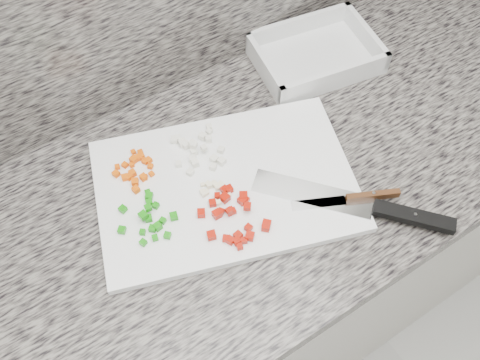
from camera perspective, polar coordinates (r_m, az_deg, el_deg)
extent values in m
cube|color=silver|center=(1.45, -2.04, -11.30)|extent=(3.92, 0.62, 0.86)
cube|color=slate|center=(1.05, -2.77, -2.11)|extent=(3.96, 0.64, 0.04)
cube|color=white|center=(1.03, -1.54, -0.58)|extent=(0.57, 0.47, 0.02)
cube|color=#DF5404|center=(1.05, -11.73, 0.36)|extent=(0.01, 0.01, 0.01)
cube|color=#DF5404|center=(1.07, -10.90, 2.34)|extent=(0.01, 0.01, 0.01)
cube|color=#DF5404|center=(1.07, -10.50, 2.55)|extent=(0.01, 0.01, 0.01)
cube|color=#DF5404|center=(1.07, -11.28, 2.15)|extent=(0.02, 0.02, 0.01)
cube|color=#DF5404|center=(1.05, -11.41, 0.72)|extent=(0.01, 0.01, 0.01)
cube|color=#DF5404|center=(1.07, -10.49, 2.37)|extent=(0.01, 0.01, 0.01)
cube|color=#DF5404|center=(1.08, -10.58, 2.93)|extent=(0.01, 0.01, 0.01)
cube|color=#DF5404|center=(1.04, -10.27, 0.30)|extent=(0.01, 0.01, 0.01)
cube|color=#DF5404|center=(1.06, -10.07, 2.00)|extent=(0.02, 0.02, 0.01)
cube|color=#DF5404|center=(1.06, -13.08, 0.66)|extent=(0.01, 0.01, 0.01)
cube|color=#DF5404|center=(1.06, -9.73, 2.09)|extent=(0.01, 0.01, 0.01)
cube|color=#DF5404|center=(1.06, -11.48, 1.60)|extent=(0.01, 0.01, 0.01)
cube|color=#DF5404|center=(1.04, -11.14, -0.17)|extent=(0.02, 0.02, 0.01)
cube|color=#DF5404|center=(1.04, -9.42, 0.65)|extent=(0.01, 0.01, 0.01)
cube|color=#DF5404|center=(1.05, -12.20, 0.28)|extent=(0.01, 0.01, 0.01)
cube|color=#DF5404|center=(1.06, -12.18, 1.58)|extent=(0.01, 0.01, 0.01)
cube|color=#DF5404|center=(1.07, -12.95, 1.37)|extent=(0.01, 0.01, 0.01)
cube|color=#DF5404|center=(1.03, -11.04, -1.00)|extent=(0.01, 0.01, 0.01)
cube|color=#DF5404|center=(1.05, -9.54, 1.46)|extent=(0.01, 0.01, 0.01)
cube|color=#DF5404|center=(1.08, -11.31, 2.96)|extent=(0.01, 0.01, 0.01)
cube|color=#DF5404|center=(1.04, -10.12, 0.30)|extent=(0.01, 0.01, 0.01)
cube|color=silver|center=(1.08, -4.03, 4.69)|extent=(0.02, 0.02, 0.01)
cube|color=silver|center=(1.05, -5.06, 2.26)|extent=(0.02, 0.02, 0.01)
cube|color=silver|center=(1.04, -1.97, 2.00)|extent=(0.02, 0.02, 0.01)
cube|color=silver|center=(1.08, -3.37, 4.38)|extent=(0.02, 0.02, 0.01)
cube|color=silver|center=(1.05, -6.56, 1.69)|extent=(0.01, 0.01, 0.01)
cube|color=silver|center=(1.03, -5.33, 0.85)|extent=(0.02, 0.02, 0.01)
cube|color=silver|center=(1.08, -6.68, 4.42)|extent=(0.02, 0.02, 0.01)
cube|color=silver|center=(1.07, -5.79, 3.71)|extent=(0.01, 0.01, 0.01)
cube|color=silver|center=(1.04, -2.89, 1.41)|extent=(0.02, 0.02, 0.01)
cube|color=silver|center=(1.08, -6.13, 3.98)|extent=(0.02, 0.02, 0.01)
cube|color=silver|center=(1.06, -5.07, 3.87)|extent=(0.02, 0.02, 0.01)
cube|color=silver|center=(1.06, -2.05, 3.25)|extent=(0.02, 0.02, 0.01)
cube|color=silver|center=(1.10, -3.32, 5.68)|extent=(0.01, 0.01, 0.01)
cube|color=silver|center=(1.05, -2.78, 2.28)|extent=(0.02, 0.02, 0.01)
cube|color=silver|center=(1.04, -4.81, 1.81)|extent=(0.02, 0.02, 0.01)
cube|color=silver|center=(1.06, -4.93, 3.00)|extent=(0.01, 0.01, 0.01)
cube|color=silver|center=(1.08, -7.02, 4.29)|extent=(0.02, 0.02, 0.01)
cube|color=silver|center=(1.06, -4.96, 3.72)|extent=(0.02, 0.02, 0.01)
cube|color=silver|center=(1.05, -3.87, 3.41)|extent=(0.01, 0.01, 0.01)
cube|color=silver|center=(1.09, -3.32, 5.18)|extent=(0.01, 0.01, 0.01)
cube|color=#15840C|center=(1.01, -9.68, -2.35)|extent=(0.01, 0.01, 0.01)
cube|color=#15840C|center=(0.97, -10.29, -6.58)|extent=(0.01, 0.01, 0.01)
cube|color=#15840C|center=(0.98, -10.36, -5.50)|extent=(0.01, 0.01, 0.01)
cube|color=#15840C|center=(0.98, -9.31, -5.12)|extent=(0.02, 0.02, 0.01)
cube|color=#15840C|center=(0.99, -7.08, -3.86)|extent=(0.02, 0.02, 0.01)
cube|color=#15840C|center=(0.98, -10.29, -3.74)|extent=(0.02, 0.02, 0.01)
cube|color=#15840C|center=(0.97, -7.75, -5.87)|extent=(0.02, 0.02, 0.01)
cube|color=#15840C|center=(0.99, -9.73, -4.04)|extent=(0.02, 0.02, 0.01)
cube|color=#15840C|center=(1.02, -9.80, -1.32)|extent=(0.01, 0.01, 0.01)
cube|color=#15840C|center=(0.97, -9.06, -6.11)|extent=(0.01, 0.01, 0.01)
cube|color=#15840C|center=(0.99, -9.78, -2.94)|extent=(0.01, 0.01, 0.01)
cube|color=#15840C|center=(0.99, -8.25, -4.31)|extent=(0.01, 0.01, 0.01)
cube|color=#15840C|center=(1.01, -9.67, -1.69)|extent=(0.02, 0.02, 0.01)
cube|color=#15840C|center=(0.99, -12.49, -5.22)|extent=(0.02, 0.02, 0.01)
cube|color=#15840C|center=(1.00, -8.97, -2.70)|extent=(0.01, 0.01, 0.01)
cube|color=#15840C|center=(0.98, -8.76, -4.92)|extent=(0.01, 0.01, 0.01)
cube|color=#15840C|center=(1.01, -12.39, -3.05)|extent=(0.02, 0.02, 0.01)
cube|color=#A20F02|center=(0.97, 2.84, -4.75)|extent=(0.02, 0.02, 0.01)
cube|color=#A20F02|center=(0.98, -4.15, -3.56)|extent=(0.02, 0.02, 0.01)
cube|color=#A20F02|center=(0.97, 0.91, -5.11)|extent=(0.02, 0.02, 0.01)
cube|color=#A20F02|center=(0.99, -2.95, -2.46)|extent=(0.02, 0.02, 0.01)
cube|color=#A20F02|center=(0.96, 0.42, -6.46)|extent=(0.01, 0.01, 0.01)
cube|color=#A20F02|center=(0.98, -1.04, -3.36)|extent=(0.01, 0.01, 0.01)
cube|color=#A20F02|center=(1.00, 0.65, -2.13)|extent=(0.01, 0.01, 0.01)
cube|color=#A20F02|center=(0.96, -3.06, -5.91)|extent=(0.02, 0.02, 0.01)
cube|color=#A20F02|center=(1.00, -1.62, -1.91)|extent=(0.02, 0.02, 0.01)
cube|color=#A20F02|center=(0.96, -0.21, -5.92)|extent=(0.02, 0.02, 0.01)
cube|color=#A20F02|center=(0.98, -0.78, -3.34)|extent=(0.01, 0.01, 0.01)
cube|color=#A20F02|center=(0.98, 0.78, -2.84)|extent=(0.02, 0.02, 0.01)
cube|color=#A20F02|center=(0.99, 0.24, -2.19)|extent=(0.02, 0.02, 0.01)
cube|color=#A20F02|center=(0.95, -0.04, -7.12)|extent=(0.01, 0.01, 0.01)
cube|color=#A20F02|center=(1.01, -1.19, -0.98)|extent=(0.01, 0.01, 0.01)
cube|color=#A20F02|center=(0.97, 2.76, -5.02)|extent=(0.02, 0.02, 0.01)
cube|color=#A20F02|center=(0.95, -0.34, -6.53)|extent=(0.01, 0.01, 0.01)
cube|color=#A20F02|center=(1.00, -2.44, -1.70)|extent=(0.01, 0.01, 0.01)
cube|color=#A20F02|center=(1.00, 0.37, -1.74)|extent=(0.02, 0.02, 0.01)
cube|color=#A20F02|center=(0.96, -1.51, -6.26)|extent=(0.02, 0.02, 0.01)
cube|color=#A20F02|center=(0.97, -1.18, -3.30)|extent=(0.01, 0.01, 0.01)
cube|color=#A20F02|center=(1.01, -1.67, -1.04)|extent=(0.01, 0.01, 0.01)
cube|color=#A20F02|center=(0.98, -2.48, -3.67)|extent=(0.01, 0.01, 0.01)
cube|color=#A20F02|center=(0.96, -1.04, -6.46)|extent=(0.02, 0.02, 0.01)
cube|color=#A20F02|center=(0.98, -2.07, -3.41)|extent=(0.02, 0.02, 0.01)
cube|color=#A20F02|center=(0.96, 1.05, -6.00)|extent=(0.02, 0.02, 0.01)
cube|color=beige|center=(1.02, -3.27, -0.57)|extent=(0.01, 0.01, 0.01)
cube|color=beige|center=(1.02, -2.07, -0.37)|extent=(0.01, 0.01, 0.01)
cube|color=beige|center=(1.02, -3.43, -0.43)|extent=(0.01, 0.01, 0.01)
cube|color=beige|center=(1.01, -2.39, -0.75)|extent=(0.01, 0.01, 0.01)
cube|color=beige|center=(1.01, -3.87, -1.47)|extent=(0.01, 0.01, 0.01)
cube|color=beige|center=(1.02, -2.72, -0.45)|extent=(0.01, 0.01, 0.01)
cube|color=beige|center=(1.00, -3.14, -2.26)|extent=(0.01, 0.01, 0.01)
cube|color=beige|center=(1.02, -2.80, -0.32)|extent=(0.01, 0.01, 0.01)
cube|color=beige|center=(1.00, -2.69, -2.35)|extent=(0.01, 0.01, 0.01)
cube|color=beige|center=(1.01, -1.19, -1.57)|extent=(0.01, 0.01, 0.01)
cube|color=beige|center=(1.01, -3.54, -1.29)|extent=(0.01, 0.01, 0.01)
cube|color=beige|center=(1.00, -2.32, -2.45)|extent=(0.01, 0.01, 0.01)
cube|color=beige|center=(1.01, -4.01, -1.27)|extent=(0.01, 0.01, 0.01)
cube|color=beige|center=(1.02, -4.01, -0.49)|extent=(0.01, 0.01, 0.01)
cube|color=beige|center=(1.01, -3.60, -1.19)|extent=(0.01, 0.01, 0.01)
cube|color=beige|center=(1.02, -1.92, -0.57)|extent=(0.01, 0.01, 0.01)
cube|color=silver|center=(1.02, 7.75, -1.47)|extent=(0.19, 0.21, 0.00)
cube|color=black|center=(1.03, 18.06, -3.76)|extent=(0.12, 0.13, 0.02)
cylinder|color=silver|center=(1.02, 18.19, -3.51)|extent=(0.01, 0.01, 0.00)
cube|color=silver|center=(1.01, 8.38, -2.48)|extent=(0.10, 0.06, 0.00)
cube|color=#4A2A12|center=(1.03, 13.98, -1.63)|extent=(0.10, 0.05, 0.02)
cylinder|color=silver|center=(1.02, 14.08, -1.36)|extent=(0.01, 0.01, 0.00)
cube|color=silver|center=(1.26, 7.97, 12.62)|extent=(0.30, 0.24, 0.01)
cube|color=silver|center=(1.30, 6.23, 16.09)|extent=(0.27, 0.06, 0.04)
cube|color=silver|center=(1.19, 10.14, 10.73)|extent=(0.27, 0.06, 0.04)
cube|color=silver|center=(1.30, 13.25, 14.82)|extent=(0.05, 0.19, 0.04)
cube|color=silver|center=(1.20, 2.62, 12.01)|extent=(0.05, 0.19, 0.04)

